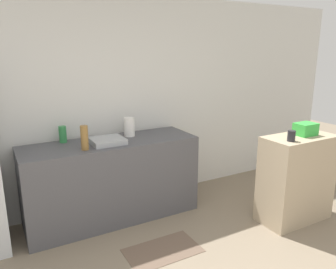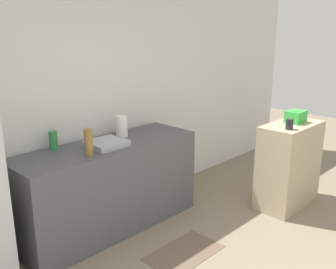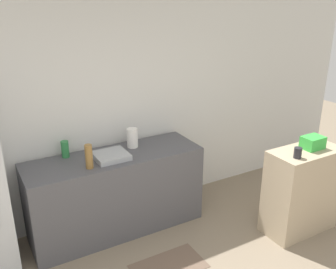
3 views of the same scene
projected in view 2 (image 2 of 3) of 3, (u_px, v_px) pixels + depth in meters
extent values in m
cube|color=silver|center=(75.00, 105.00, 3.90)|extent=(8.00, 0.06, 2.60)
cube|color=#4C4C51|center=(110.00, 187.00, 3.94)|extent=(1.98, 0.64, 0.94)
cube|color=#9EA3A8|center=(106.00, 144.00, 3.73)|extent=(0.36, 0.34, 0.06)
cylinder|color=olive|center=(88.00, 142.00, 3.43)|extent=(0.08, 0.08, 0.26)
cylinder|color=#2D7F42|center=(53.00, 140.00, 3.62)|extent=(0.08, 0.08, 0.19)
cube|color=tan|center=(289.00, 165.00, 4.46)|extent=(0.85, 0.43, 1.01)
cube|color=green|center=(296.00, 117.00, 4.37)|extent=(0.24, 0.18, 0.14)
cylinder|color=#232328|center=(289.00, 124.00, 4.07)|extent=(0.08, 0.08, 0.11)
cylinder|color=white|center=(122.00, 126.00, 4.06)|extent=(0.13, 0.13, 0.23)
cube|color=brown|center=(184.00, 253.00, 3.58)|extent=(0.74, 0.44, 0.01)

